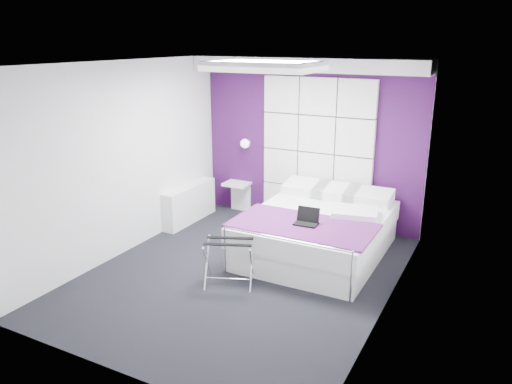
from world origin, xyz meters
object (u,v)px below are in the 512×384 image
bed (317,232)px  laptop (307,220)px  radiator (189,204)px  wall_lamp (246,143)px  nightstand (237,184)px  luggage_rack (229,262)px

bed → laptop: bearing=-85.4°
radiator → laptop: bearing=-17.7°
laptop → wall_lamp: bearing=135.8°
radiator → bed: bearing=-6.1°
nightstand → laptop: bearing=-38.2°
nightstand → radiator: bearing=-123.4°
luggage_rack → laptop: (0.67, 0.83, 0.39)m
bed → luggage_rack: 1.47m
wall_lamp → laptop: wall_lamp is taller
wall_lamp → nightstand: size_ratio=0.36×
luggage_rack → nightstand: bearing=95.4°
wall_lamp → laptop: size_ratio=0.52×
radiator → luggage_rack: (1.67, -1.57, -0.02)m
wall_lamp → laptop: 2.34m
bed → laptop: (0.04, -0.50, 0.34)m
bed → nightstand: (-1.82, 0.96, 0.19)m
wall_lamp → bed: bearing=-31.2°
laptop → bed: bearing=91.9°
bed → wall_lamp: bearing=148.8°
radiator → luggage_rack: size_ratio=2.12×
wall_lamp → luggage_rack: (1.03, -2.33, -0.94)m
wall_lamp → laptop: bearing=-41.5°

